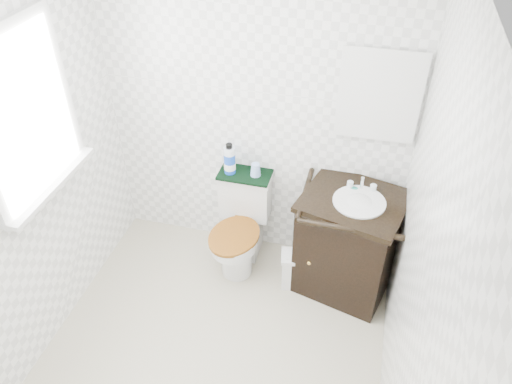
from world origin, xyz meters
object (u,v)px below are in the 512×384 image
at_px(cup, 256,170).
at_px(trash_bin, 295,269).
at_px(vanity, 349,242).
at_px(toilet, 241,227).
at_px(mouthwash_bottle, 230,160).

bearing_deg(cup, trash_bin, -37.52).
bearing_deg(vanity, trash_bin, -164.10).
bearing_deg(cup, vanity, -14.39).
bearing_deg(trash_bin, cup, 142.48).
bearing_deg(toilet, vanity, -4.75).
xyz_separation_m(mouthwash_bottle, cup, (0.19, 0.01, -0.06)).
bearing_deg(mouthwash_bottle, toilet, -44.80).
bearing_deg(toilet, cup, 56.08).
bearing_deg(trash_bin, mouthwash_bottle, 153.89).
height_order(vanity, cup, vanity).
bearing_deg(trash_bin, toilet, 159.74).
height_order(vanity, trash_bin, vanity).
xyz_separation_m(vanity, trash_bin, (-0.36, -0.10, -0.28)).
relative_size(trash_bin, cup, 3.14).
xyz_separation_m(vanity, cup, (-0.74, 0.19, 0.37)).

